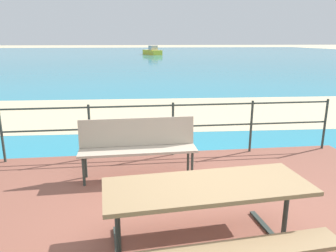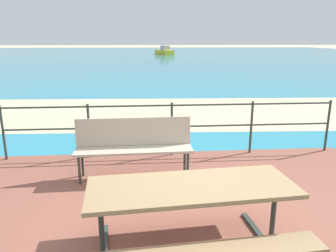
{
  "view_description": "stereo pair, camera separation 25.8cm",
  "coord_description": "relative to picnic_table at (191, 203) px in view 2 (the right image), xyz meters",
  "views": [
    {
      "loc": [
        -0.78,
        -3.12,
        2.13
      ],
      "look_at": [
        -0.03,
        2.97,
        0.47
      ],
      "focal_mm": 34.51,
      "sensor_mm": 36.0,
      "label": 1
    },
    {
      "loc": [
        -0.52,
        -3.15,
        2.13
      ],
      "look_at": [
        -0.03,
        2.97,
        0.47
      ],
      "focal_mm": 34.51,
      "sensor_mm": 36.0,
      "label": 2
    }
  ],
  "objects": [
    {
      "name": "ground_plane",
      "position": [
        0.09,
        0.48,
        -0.66
      ],
      "size": [
        240.0,
        240.0,
        0.0
      ],
      "primitive_type": "plane",
      "color": "beige"
    },
    {
      "name": "patio_paving",
      "position": [
        0.09,
        0.48,
        -0.63
      ],
      "size": [
        6.4,
        5.2,
        0.06
      ],
      "primitive_type": "cube",
      "color": "brown",
      "rests_on": "ground"
    },
    {
      "name": "sea_water",
      "position": [
        0.09,
        40.48,
        -0.66
      ],
      "size": [
        90.0,
        90.0,
        0.01
      ],
      "primitive_type": "cube",
      "color": "teal",
      "rests_on": "ground"
    },
    {
      "name": "beach_strip",
      "position": [
        0.09,
        6.81,
        -0.66
      ],
      "size": [
        54.15,
        6.94,
        0.01
      ],
      "primitive_type": "cube",
      "rotation": [
        0.0,
        0.0,
        -0.05
      ],
      "color": "beige",
      "rests_on": "ground"
    },
    {
      "name": "picnic_table",
      "position": [
        0.0,
        0.0,
        0.0
      ],
      "size": [
        2.0,
        1.52,
        0.78
      ],
      "rotation": [
        0.0,
        0.0,
        0.08
      ],
      "color": "#8C704C",
      "rests_on": "patio_paving"
    },
    {
      "name": "park_bench",
      "position": [
        -0.57,
        2.05,
        -0.05
      ],
      "size": [
        1.77,
        0.45,
        0.9
      ],
      "rotation": [
        0.0,
        0.0,
        0.02
      ],
      "color": "tan",
      "rests_on": "patio_paving"
    },
    {
      "name": "railing_fence",
      "position": [
        0.09,
        2.94,
        0.02
      ],
      "size": [
        5.94,
        0.04,
        0.98
      ],
      "color": "#2D3833",
      "rests_on": "patio_paving"
    },
    {
      "name": "boat_near",
      "position": [
        2.8,
        44.0,
        -0.23
      ],
      "size": [
        2.56,
        4.6,
        1.26
      ],
      "rotation": [
        0.0,
        0.0,
        1.9
      ],
      "color": "yellow",
      "rests_on": "sea_water"
    }
  ]
}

